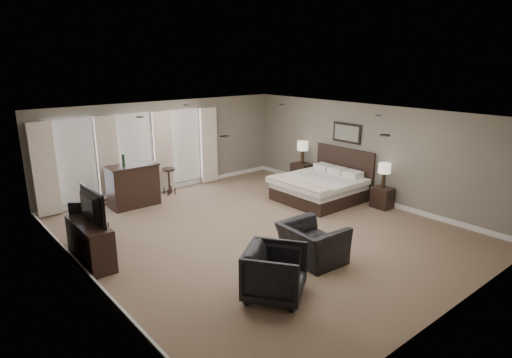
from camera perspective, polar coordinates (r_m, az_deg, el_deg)
room at (r=9.24m, az=0.63°, el=0.47°), size 7.60×8.60×2.64m
window_bay at (r=12.17m, az=-15.71°, el=3.12°), size 5.25×0.20×2.30m
bed at (r=11.61m, az=8.23°, el=0.22°), size 2.09×1.99×1.33m
nightstand_near at (r=11.56m, az=16.47°, el=-2.39°), size 0.40×0.49×0.54m
nightstand_far at (r=13.29m, az=6.14°, el=0.72°), size 0.48×0.59×0.64m
lamp_near at (r=11.39m, az=16.70°, el=0.44°), size 0.31×0.31×0.64m
lamp_far at (r=13.13m, az=6.23°, el=3.53°), size 0.34×0.34×0.69m
wall_art at (r=12.22m, az=11.99°, el=6.03°), size 0.04×0.96×0.56m
dresser at (r=8.66m, az=-21.19°, el=-7.99°), size 0.45×1.39×0.81m
tv at (r=8.49m, az=-21.50°, el=-5.03°), size 0.64×1.10×0.14m
armchair_near at (r=8.20m, az=7.52°, el=-7.66°), size 0.80×1.17×0.99m
armchair_far at (r=6.98m, az=2.58°, el=-12.08°), size 1.25×1.24×0.95m
bar_counter at (r=11.58m, az=-16.06°, el=-0.83°), size 1.28×0.67×1.12m
bar_stool_left at (r=10.18m, az=-20.05°, el=-4.45°), size 0.47×0.47×0.78m
bar_stool_right at (r=12.37m, az=-11.51°, el=-0.32°), size 0.41×0.41×0.77m
desk_chair at (r=9.39m, az=-21.69°, el=-5.43°), size 0.74×0.74×1.05m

